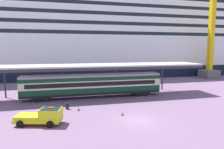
{
  "coord_description": "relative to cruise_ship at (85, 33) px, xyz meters",
  "views": [
    {
      "loc": [
        -8.76,
        -22.39,
        8.59
      ],
      "look_at": [
        -1.05,
        9.1,
        4.5
      ],
      "focal_mm": 32.81,
      "sensor_mm": 36.0,
      "label": 1
    }
  ],
  "objects": [
    {
      "name": "ground_plane",
      "position": [
        1.4,
        -44.35,
        -13.45
      ],
      "size": [
        400.0,
        400.0,
        0.0
      ],
      "primitive_type": "plane",
      "color": "slate"
    },
    {
      "name": "cruise_ship",
      "position": [
        0.0,
        0.0,
        0.0
      ],
      "size": [
        153.4,
        22.46,
        39.44
      ],
      "color": "black",
      "rests_on": "ground"
    },
    {
      "name": "platform_canopy",
      "position": [
        -2.11,
        -30.96,
        -7.86
      ],
      "size": [
        40.21,
        6.39,
        5.8
      ],
      "color": "silver",
      "rests_on": "ground"
    },
    {
      "name": "train_carriage",
      "position": [
        -2.11,
        -31.36,
        -11.13
      ],
      "size": [
        24.27,
        2.81,
        4.11
      ],
      "color": "black",
      "rests_on": "ground"
    },
    {
      "name": "service_truck",
      "position": [
        -9.67,
        -43.03,
        -12.46
      ],
      "size": [
        5.55,
        3.32,
        2.02
      ],
      "color": "yellow",
      "rests_on": "ground"
    },
    {
      "name": "traffic_cone_near",
      "position": [
        -5.31,
        -38.67,
        -13.13
      ],
      "size": [
        0.36,
        0.36,
        0.64
      ],
      "color": "black",
      "rests_on": "ground"
    },
    {
      "name": "traffic_cone_mid",
      "position": [
        0.09,
        -42.03,
        -13.15
      ],
      "size": [
        0.36,
        0.36,
        0.6
      ],
      "color": "black",
      "rests_on": "ground"
    },
    {
      "name": "dockside_crane",
      "position": [
        35.53,
        -15.39,
        5.96
      ],
      "size": [
        17.01,
        4.4,
        60.47
      ],
      "color": "#595960",
      "rests_on": "ground"
    },
    {
      "name": "quay_bollard",
      "position": [
        -6.83,
        -37.57,
        -12.93
      ],
      "size": [
        0.48,
        0.48,
        0.96
      ],
      "color": "black",
      "rests_on": "ground"
    }
  ]
}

